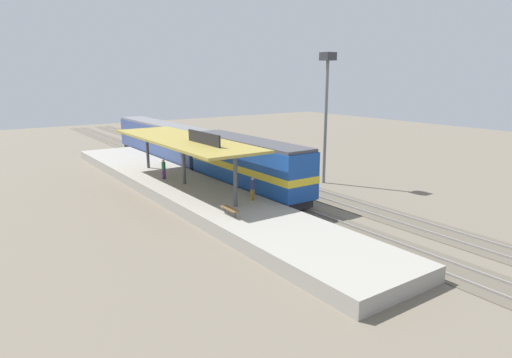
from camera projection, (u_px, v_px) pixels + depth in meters
ground_plane at (250, 183)px, 40.76m from camera, size 120.00×120.00×0.00m
track_near at (231, 186)px, 39.64m from camera, size 3.20×110.00×0.16m
track_far at (272, 179)px, 42.20m from camera, size 3.20×110.00×0.16m
platform at (185, 189)px, 36.98m from camera, size 6.00×44.00×0.90m
station_canopy at (183, 141)px, 35.97m from camera, size 5.20×18.00×4.70m
platform_bench at (230, 209)px, 28.37m from camera, size 0.44×1.70×0.50m
locomotive at (248, 165)px, 36.99m from camera, size 2.93×14.43×4.44m
passenger_carriage_single at (162, 141)px, 51.39m from camera, size 2.90×20.00×4.24m
light_mast at (327, 91)px, 39.14m from camera, size 1.10×1.10×11.70m
person_waiting at (164, 168)px, 38.45m from camera, size 0.34×0.34×1.71m
person_walking at (252, 188)px, 31.77m from camera, size 0.34×0.34×1.71m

